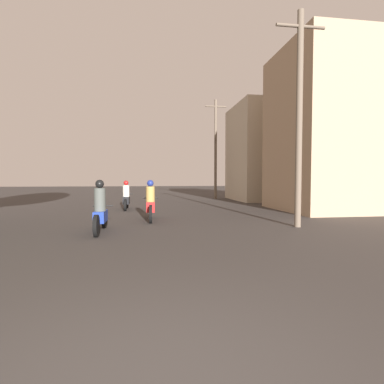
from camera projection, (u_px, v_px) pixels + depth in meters
The scene contains 7 objects.
motorcycle_blue at pixel (100, 211), 8.59m from camera, with size 0.60×2.07×1.52m.
motorcycle_red at pixel (150, 204), 11.06m from camera, with size 0.60×2.12×1.50m.
motorcycle_black at pixel (126, 198), 14.91m from camera, with size 0.60×1.95×1.46m.
building_right_near at pixel (340, 131), 14.59m from camera, with size 5.95×5.10×7.78m.
building_right_far at pixel (264, 153), 21.73m from camera, with size 4.35×5.40×6.79m.
utility_pole_near at pixel (299, 115), 9.42m from camera, with size 1.60×0.20×6.78m.
utility_pole_far at pixel (216, 147), 22.62m from camera, with size 1.60×0.20×7.48m.
Camera 1 is at (-0.02, -1.95, 1.55)m, focal length 28.00 mm.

